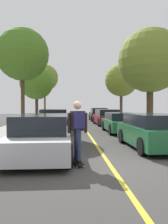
% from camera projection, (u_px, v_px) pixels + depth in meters
% --- Properties ---
extents(ground, '(80.00, 80.00, 0.00)m').
position_uv_depth(ground, '(110.00, 166.00, 6.68)').
color(ground, '#3D3A38').
extents(center_line, '(0.12, 39.20, 0.01)m').
position_uv_depth(center_line, '(95.00, 143.00, 10.67)').
color(center_line, gold).
rests_on(center_line, ground).
extents(parked_car_left_nearest, '(2.01, 4.58, 1.38)m').
position_uv_depth(parked_car_left_nearest, '(42.00, 135.00, 7.99)').
color(parked_car_left_nearest, '#B7B7BC').
rests_on(parked_car_left_nearest, ground).
extents(parked_car_left_near, '(1.86, 4.04, 1.46)m').
position_uv_depth(parked_car_left_near, '(54.00, 121.00, 14.63)').
color(parked_car_left_near, navy).
rests_on(parked_car_left_near, ground).
extents(parked_car_right_nearest, '(1.92, 4.15, 1.36)m').
position_uv_depth(parked_car_right_nearest, '(151.00, 131.00, 9.36)').
color(parked_car_right_nearest, '#1E5B33').
rests_on(parked_car_right_nearest, ground).
extents(parked_car_right_near, '(1.96, 4.08, 1.23)m').
position_uv_depth(parked_car_right_near, '(121.00, 123.00, 14.79)').
color(parked_car_right_near, '#1E5B33').
rests_on(parked_car_right_near, ground).
extents(parked_car_right_far, '(2.03, 4.30, 1.35)m').
position_uv_depth(parked_car_right_far, '(106.00, 117.00, 20.34)').
color(parked_car_right_far, maroon).
rests_on(parked_car_right_far, ground).
extents(parked_car_right_farthest, '(1.94, 4.66, 1.40)m').
position_uv_depth(parked_car_right_farthest, '(98.00, 114.00, 25.84)').
color(parked_car_right_farthest, black).
rests_on(parked_car_right_farthest, ground).
extents(street_tree_left_nearest, '(3.47, 3.47, 6.65)m').
position_uv_depth(street_tree_left_nearest, '(22.00, 55.00, 15.50)').
color(street_tree_left_nearest, '#4C3823').
rests_on(street_tree_left_nearest, sidewalk_left).
extents(street_tree_left_near, '(3.17, 3.17, 5.27)m').
position_uv_depth(street_tree_left_near, '(37.00, 83.00, 22.31)').
color(street_tree_left_near, '#3D2D1E').
rests_on(street_tree_left_near, sidewalk_left).
extents(street_tree_left_far, '(3.39, 3.39, 6.73)m').
position_uv_depth(street_tree_left_far, '(45.00, 78.00, 29.90)').
color(street_tree_left_far, brown).
rests_on(street_tree_left_far, sidewalk_left).
extents(street_tree_right_nearest, '(4.23, 4.23, 6.64)m').
position_uv_depth(street_tree_right_nearest, '(150.00, 61.00, 15.57)').
color(street_tree_right_nearest, '#4C3823').
rests_on(street_tree_right_nearest, sidewalk_right).
extents(street_tree_right_near, '(3.35, 3.35, 5.80)m').
position_uv_depth(street_tree_right_near, '(121.00, 80.00, 24.14)').
color(street_tree_right_near, '#4C3823').
rests_on(street_tree_right_near, sidewalk_right).
extents(skateboard, '(0.37, 0.87, 0.10)m').
position_uv_depth(skateboard, '(78.00, 162.00, 6.79)').
color(skateboard, black).
rests_on(skateboard, ground).
extents(skateboarder, '(0.59, 0.71, 1.72)m').
position_uv_depth(skateboarder, '(78.00, 127.00, 6.73)').
color(skateboarder, black).
rests_on(skateboarder, skateboard).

